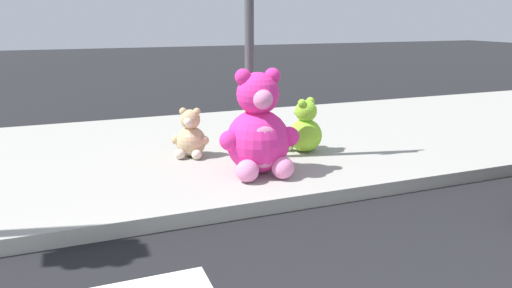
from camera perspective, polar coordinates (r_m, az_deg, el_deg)
sidewalk at (r=6.45m, az=-11.63°, el=-1.30°), size 28.00×4.40×0.15m
sign_pole at (r=5.69m, az=-0.81°, el=14.96°), size 0.56×0.11×3.20m
plush_pink_large at (r=5.25m, az=0.32°, el=1.39°), size 0.90×0.80×1.17m
plush_lime at (r=6.20m, az=5.78°, el=1.67°), size 0.49×0.51×0.70m
plush_yellow at (r=6.75m, az=-0.81°, el=2.07°), size 0.34×0.35×0.48m
plush_tan at (r=6.00m, az=-7.85°, el=0.81°), size 0.44×0.44×0.62m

